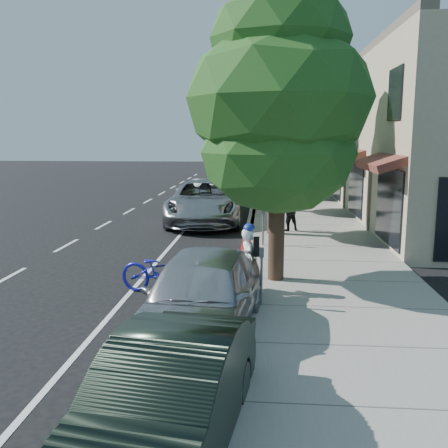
# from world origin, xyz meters

# --- Properties ---
(ground) EXTENTS (120.00, 120.00, 0.00)m
(ground) POSITION_xyz_m (0.00, 0.00, 0.00)
(ground) COLOR black
(ground) RESTS_ON ground
(sidewalk) EXTENTS (4.60, 56.00, 0.15)m
(sidewalk) POSITION_xyz_m (2.30, 8.00, 0.07)
(sidewalk) COLOR gray
(sidewalk) RESTS_ON ground
(curb) EXTENTS (0.30, 56.00, 0.15)m
(curb) POSITION_xyz_m (0.00, 8.00, 0.07)
(curb) COLOR #9E998E
(curb) RESTS_ON ground
(curb_red_segment) EXTENTS (0.32, 4.00, 0.15)m
(curb_red_segment) POSITION_xyz_m (0.00, 1.00, 0.07)
(curb_red_segment) COLOR maroon
(curb_red_segment) RESTS_ON ground
(storefront_building) EXTENTS (10.00, 36.00, 7.00)m
(storefront_building) POSITION_xyz_m (9.60, 18.00, 3.50)
(storefront_building) COLOR #B3AC89
(storefront_building) RESTS_ON ground
(street_tree_0) EXTENTS (4.48, 4.48, 7.26)m
(street_tree_0) POSITION_xyz_m (0.90, -2.00, 4.47)
(street_tree_0) COLOR black
(street_tree_0) RESTS_ON ground
(street_tree_1) EXTENTS (4.23, 4.23, 7.55)m
(street_tree_1) POSITION_xyz_m (0.90, 4.00, 4.75)
(street_tree_1) COLOR black
(street_tree_1) RESTS_ON ground
(street_tree_2) EXTENTS (3.99, 3.99, 7.12)m
(street_tree_2) POSITION_xyz_m (0.90, 10.00, 4.47)
(street_tree_2) COLOR black
(street_tree_2) RESTS_ON ground
(street_tree_3) EXTENTS (4.95, 4.95, 8.01)m
(street_tree_3) POSITION_xyz_m (0.90, 16.00, 4.94)
(street_tree_3) COLOR black
(street_tree_3) RESTS_ON ground
(street_tree_4) EXTENTS (4.60, 4.60, 7.10)m
(street_tree_4) POSITION_xyz_m (0.90, 22.00, 4.32)
(street_tree_4) COLOR black
(street_tree_4) RESTS_ON ground
(street_tree_5) EXTENTS (5.17, 5.17, 7.66)m
(street_tree_5) POSITION_xyz_m (0.90, 28.00, 4.62)
(street_tree_5) COLOR black
(street_tree_5) RESTS_ON ground
(cyclist) EXTENTS (0.52, 0.67, 1.62)m
(cyclist) POSITION_xyz_m (0.25, -3.00, 0.81)
(cyclist) COLOR white
(cyclist) RESTS_ON ground
(bicycle) EXTENTS (2.25, 1.22, 1.12)m
(bicycle) POSITION_xyz_m (-1.80, -3.00, 0.56)
(bicycle) COLOR #17179E
(bicycle) RESTS_ON ground
(silver_suv) EXTENTS (3.47, 6.79, 1.84)m
(silver_suv) POSITION_xyz_m (-2.02, 7.04, 0.92)
(silver_suv) COLOR #9B9B9F
(silver_suv) RESTS_ON ground
(dark_sedan) EXTENTS (2.17, 5.00, 1.60)m
(dark_sedan) POSITION_xyz_m (-2.20, 10.22, 0.80)
(dark_sedan) COLOR black
(dark_sedan) RESTS_ON ground
(white_pickup) EXTENTS (2.72, 5.46, 1.52)m
(white_pickup) POSITION_xyz_m (-0.50, 17.10, 0.76)
(white_pickup) COLOR white
(white_pickup) RESTS_ON ground
(dark_suv_far) EXTENTS (1.99, 4.38, 1.46)m
(dark_suv_far) POSITION_xyz_m (-0.89, 27.95, 0.73)
(dark_suv_far) COLOR black
(dark_suv_far) RESTS_ON ground
(near_car_a) EXTENTS (2.35, 4.96, 1.64)m
(near_car_a) POSITION_xyz_m (-0.54, -5.50, 0.82)
(near_car_a) COLOR #ADADB1
(near_car_a) RESTS_ON ground
(near_car_b) EXTENTS (2.00, 4.39, 1.40)m
(near_car_b) POSITION_xyz_m (-0.50, -9.00, 0.70)
(near_car_b) COLOR black
(near_car_b) RESTS_ON ground
(pedestrian) EXTENTS (0.97, 0.90, 1.61)m
(pedestrian) POSITION_xyz_m (1.49, 4.64, 0.95)
(pedestrian) COLOR black
(pedestrian) RESTS_ON sidewalk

